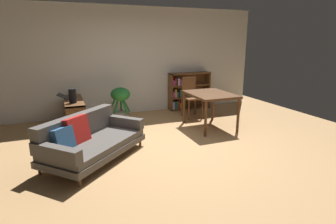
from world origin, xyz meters
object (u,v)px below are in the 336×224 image
desk_speaker (72,96)px  dining_chair_near (191,95)px  media_console (75,113)px  fabric_couch (89,139)px  potted_floor_plant (121,100)px  dining_table (210,97)px  open_laptop (68,97)px  bookshelf (186,91)px

desk_speaker → dining_chair_near: bearing=3.4°
media_console → desk_speaker: bearing=-94.2°
fabric_couch → potted_floor_plant: potted_floor_plant is taller
desk_speaker → dining_chair_near: 2.80m
media_console → desk_speaker: size_ratio=4.34×
potted_floor_plant → dining_table: potted_floor_plant is taller
dining_table → dining_chair_near: bearing=89.9°
dining_table → fabric_couch: bearing=-164.4°
open_laptop → dining_table: 3.15m
media_console → dining_chair_near: 2.78m
potted_floor_plant → media_console: bearing=-172.3°
desk_speaker → fabric_couch: bearing=-84.6°
open_laptop → bookshelf: bearing=7.7°
fabric_couch → media_console: (-0.12, 1.83, -0.02)m
open_laptop → desk_speaker: (0.08, -0.54, 0.12)m
fabric_couch → open_laptop: (-0.23, 2.05, 0.32)m
dining_chair_near → bookshelf: (0.25, 0.79, -0.06)m
media_console → dining_table: 2.99m
potted_floor_plant → dining_chair_near: (1.71, -0.29, 0.06)m
open_laptop → dining_table: size_ratio=0.39×
fabric_couch → potted_floor_plant: bearing=64.6°
fabric_couch → potted_floor_plant: (0.93, 1.97, 0.17)m
open_laptop → potted_floor_plant: 1.17m
potted_floor_plant → dining_table: 2.11m
dining_chair_near → bookshelf: 0.83m
media_console → dining_chair_near: dining_chair_near is taller
open_laptop → bookshelf: 3.15m
open_laptop → dining_chair_near: bearing=-7.4°
potted_floor_plant → bookshelf: (1.96, 0.51, -0.00)m
fabric_couch → dining_table: size_ratio=1.65×
media_console → open_laptop: 0.42m
dining_table → bookshelf: size_ratio=0.95×
desk_speaker → dining_chair_near: size_ratio=0.30×
media_console → desk_speaker: (-0.02, -0.31, 0.46)m
media_console → fabric_couch: bearing=-86.3°
media_console → open_laptop: bearing=114.8°
desk_speaker → bookshelf: bookshelf is taller
media_console → dining_chair_near: size_ratio=1.29×
media_console → bookshelf: bookshelf is taller
dining_chair_near → bookshelf: bearing=72.5°
potted_floor_plant → bookshelf: size_ratio=0.68×
fabric_couch → dining_chair_near: bearing=32.5°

